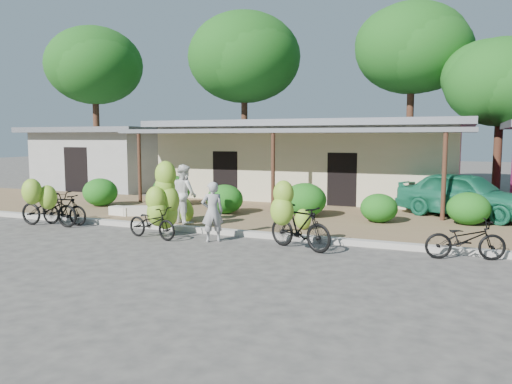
# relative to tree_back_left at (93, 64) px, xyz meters

# --- Properties ---
(ground) EXTENTS (100.00, 100.00, 0.00)m
(ground) POSITION_rel_tree_back_left_xyz_m (13.69, -13.11, -6.82)
(ground) COLOR #3D3A38
(ground) RESTS_ON ground
(sidewalk) EXTENTS (60.00, 6.00, 0.12)m
(sidewalk) POSITION_rel_tree_back_left_xyz_m (13.69, -8.11, -6.76)
(sidewalk) COLOR olive
(sidewalk) RESTS_ON ground
(curb) EXTENTS (60.00, 0.25, 0.15)m
(curb) POSITION_rel_tree_back_left_xyz_m (13.69, -11.11, -6.74)
(curb) COLOR #A8A399
(curb) RESTS_ON ground
(shop_main) EXTENTS (13.00, 8.50, 3.35)m
(shop_main) POSITION_rel_tree_back_left_xyz_m (13.69, -2.18, -5.10)
(shop_main) COLOR #BAB38D
(shop_main) RESTS_ON ground
(shop_grey) EXTENTS (7.00, 6.00, 3.15)m
(shop_grey) POSITION_rel_tree_back_left_xyz_m (2.69, -2.12, -5.20)
(shop_grey) COLOR #9C9B97
(shop_grey) RESTS_ON ground
(tree_back_left) EXTENTS (5.54, 5.45, 8.90)m
(tree_back_left) POSITION_rel_tree_back_left_xyz_m (0.00, 0.00, 0.00)
(tree_back_left) COLOR #472B1C
(tree_back_left) RESTS_ON ground
(tree_far_center) EXTENTS (6.33, 6.31, 9.64)m
(tree_far_center) POSITION_rel_tree_back_left_xyz_m (8.00, 3.00, 0.40)
(tree_far_center) COLOR #472B1C
(tree_far_center) RESTS_ON ground
(tree_center_right) EXTENTS (5.73, 5.66, 9.36)m
(tree_center_right) POSITION_rel_tree_back_left_xyz_m (17.00, 3.50, 0.38)
(tree_center_right) COLOR #472B1C
(tree_center_right) RESTS_ON ground
(tree_near_right) EXTENTS (4.96, 4.82, 7.01)m
(tree_near_right) POSITION_rel_tree_back_left_xyz_m (21.00, 1.50, -1.65)
(tree_near_right) COLOR #472B1C
(tree_near_right) RESTS_ON ground
(hedge_0) EXTENTS (1.32, 1.19, 1.03)m
(hedge_0) POSITION_rel_tree_back_left_xyz_m (7.39, -8.51, -6.18)
(hedge_0) COLOR #175714
(hedge_0) RESTS_ON sidewalk
(hedge_1) EXTENTS (1.45, 1.31, 1.13)m
(hedge_1) POSITION_rel_tree_back_left_xyz_m (9.68, -7.24, -6.13)
(hedge_1) COLOR #175714
(hedge_1) RESTS_ON sidewalk
(hedge_2) EXTENTS (1.25, 1.12, 0.97)m
(hedge_2) POSITION_rel_tree_back_left_xyz_m (12.49, -8.39, -6.21)
(hedge_2) COLOR #175714
(hedge_2) RESTS_ON sidewalk
(hedge_3) EXTENTS (1.40, 1.26, 1.09)m
(hedge_3) POSITION_rel_tree_back_left_xyz_m (15.16, -8.01, -6.15)
(hedge_3) COLOR #175714
(hedge_3) RESTS_ON sidewalk
(hedge_4) EXTENTS (1.11, 1.00, 0.87)m
(hedge_4) POSITION_rel_tree_back_left_xyz_m (17.53, -8.17, -6.26)
(hedge_4) COLOR #175714
(hedge_4) RESTS_ON sidewalk
(hedge_5) EXTENTS (1.23, 1.10, 0.96)m
(hedge_5) POSITION_rel_tree_back_left_xyz_m (20.01, -7.58, -6.22)
(hedge_5) COLOR #175714
(hedge_5) RESTS_ON sidewalk
(bike_far_left) EXTENTS (2.06, 1.32, 1.49)m
(bike_far_left) POSITION_rel_tree_back_left_xyz_m (8.37, -12.07, -6.21)
(bike_far_left) COLOR black
(bike_far_left) RESTS_ON ground
(bike_left) EXTENTS (1.65, 1.17, 1.28)m
(bike_left) POSITION_rel_tree_back_left_xyz_m (8.65, -11.80, -6.24)
(bike_left) COLOR black
(bike_left) RESTS_ON ground
(bike_center) EXTENTS (1.71, 1.29, 2.04)m
(bike_center) POSITION_rel_tree_back_left_xyz_m (12.35, -12.05, -6.02)
(bike_center) COLOR black
(bike_center) RESTS_ON ground
(bike_right) EXTENTS (1.88, 1.41, 1.70)m
(bike_right) POSITION_rel_tree_back_left_xyz_m (16.24, -12.20, -6.14)
(bike_right) COLOR black
(bike_right) RESTS_ON ground
(bike_far_right) EXTENTS (1.80, 1.03, 0.89)m
(bike_far_right) POSITION_rel_tree_back_left_xyz_m (19.93, -11.61, -6.37)
(bike_far_right) COLOR black
(bike_far_right) RESTS_ON ground
(loose_banana_a) EXTENTS (0.57, 0.48, 0.71)m
(loose_banana_a) POSITION_rel_tree_back_left_xyz_m (11.87, -10.07, -6.34)
(loose_banana_a) COLOR #A3C431
(loose_banana_a) RESTS_ON sidewalk
(loose_banana_b) EXTENTS (0.50, 0.43, 0.63)m
(loose_banana_b) POSITION_rel_tree_back_left_xyz_m (12.17, -10.40, -6.38)
(loose_banana_b) COLOR #A3C431
(loose_banana_b) RESTS_ON sidewalk
(loose_banana_c) EXTENTS (0.46, 0.39, 0.58)m
(loose_banana_c) POSITION_rel_tree_back_left_xyz_m (15.77, -10.16, -6.41)
(loose_banana_c) COLOR #A3C431
(loose_banana_c) RESTS_ON sidewalk
(sack_near) EXTENTS (0.94, 0.75, 0.30)m
(sack_near) POSITION_rel_tree_back_left_xyz_m (10.02, -9.87, -6.55)
(sack_near) COLOR silver
(sack_near) RESTS_ON sidewalk
(sack_far) EXTENTS (0.78, 0.45, 0.28)m
(sack_far) POSITION_rel_tree_back_left_xyz_m (9.47, -10.00, -6.56)
(sack_far) COLOR silver
(sack_far) RESTS_ON sidewalk
(vendor) EXTENTS (0.67, 0.63, 1.55)m
(vendor) POSITION_rel_tree_back_left_xyz_m (13.96, -12.08, -6.04)
(vendor) COLOR #959595
(vendor) RESTS_ON ground
(bystander) EXTENTS (1.07, 1.02, 1.75)m
(bystander) POSITION_rel_tree_back_left_xyz_m (12.19, -10.51, -5.82)
(bystander) COLOR white
(bystander) RESTS_ON sidewalk
(teal_van) EXTENTS (4.60, 3.31, 1.45)m
(teal_van) POSITION_rel_tree_back_left_xyz_m (19.91, -6.11, -5.97)
(teal_van) COLOR #17694A
(teal_van) RESTS_ON sidewalk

